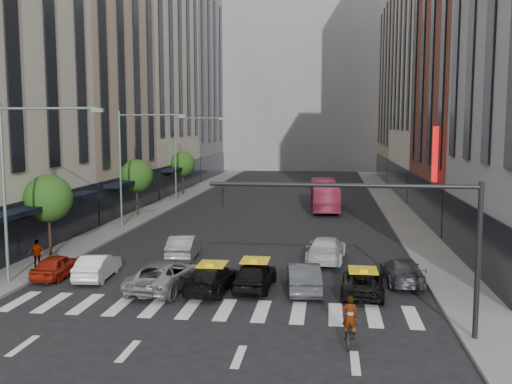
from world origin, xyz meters
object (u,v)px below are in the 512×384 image
(taxi_left, at_px, (212,278))
(car_white_front, at_px, (98,266))
(bus, at_px, (324,195))
(pedestrian_far, at_px, (37,254))
(streetlamp_far, at_px, (184,146))
(taxi_center, at_px, (255,275))
(streetlamp_near, at_px, (21,169))
(streetlamp_mid, at_px, (132,154))
(car_red, at_px, (57,266))
(motorcycle, at_px, (350,332))

(taxi_left, bearing_deg, car_white_front, -6.00)
(taxi_left, distance_m, bus, 28.78)
(taxi_left, bearing_deg, pedestrian_far, -7.38)
(streetlamp_far, distance_m, taxi_center, 33.64)
(car_white_front, relative_size, taxi_center, 0.96)
(bus, bearing_deg, streetlamp_near, 59.66)
(streetlamp_near, bearing_deg, streetlamp_mid, 90.00)
(car_white_front, height_order, taxi_left, taxi_left)
(streetlamp_near, height_order, streetlamp_far, same)
(taxi_center, bearing_deg, streetlamp_mid, -48.94)
(pedestrian_far, bearing_deg, car_red, 134.21)
(streetlamp_far, relative_size, taxi_center, 2.15)
(car_red, relative_size, bus, 0.36)
(taxi_left, height_order, taxi_center, taxi_center)
(streetlamp_far, bearing_deg, streetlamp_near, -90.00)
(bus, xyz_separation_m, motorcycle, (1.22, -34.40, -0.95))
(streetlamp_near, bearing_deg, pedestrian_far, 108.00)
(motorcycle, bearing_deg, car_red, -21.09)
(streetlamp_near, xyz_separation_m, streetlamp_far, (0.00, 32.00, 0.00))
(streetlamp_mid, bearing_deg, bus, 40.42)
(car_white_front, distance_m, taxi_left, 6.66)
(taxi_left, relative_size, motorcycle, 2.50)
(streetlamp_mid, height_order, streetlamp_far, same)
(taxi_left, bearing_deg, streetlamp_far, -65.96)
(car_red, bearing_deg, pedestrian_far, -34.14)
(taxi_left, distance_m, pedestrian_far, 10.85)
(motorcycle, bearing_deg, pedestrian_far, -22.15)
(streetlamp_near, xyz_separation_m, motorcycle, (15.90, -5.89, -5.43))
(car_red, relative_size, motorcycle, 2.02)
(streetlamp_near, bearing_deg, bus, 62.74)
(car_red, xyz_separation_m, car_white_front, (2.20, 0.08, 0.03))
(bus, distance_m, motorcycle, 34.44)
(streetlamp_near, relative_size, bus, 0.88)
(car_white_front, distance_m, pedestrian_far, 4.20)
(streetlamp_far, height_order, motorcycle, streetlamp_far)
(car_white_front, bearing_deg, taxi_center, 169.91)
(streetlamp_near, xyz_separation_m, bus, (14.69, 28.51, -4.47))
(car_white_front, relative_size, taxi_left, 0.88)
(streetlamp_mid, relative_size, streetlamp_far, 1.00)
(car_red, distance_m, bus, 30.21)
(bus, relative_size, pedestrian_far, 6.45)
(streetlamp_near, distance_m, motorcycle, 17.81)
(taxi_center, bearing_deg, streetlamp_near, 7.89)
(motorcycle, bearing_deg, streetlamp_near, -14.77)
(car_red, distance_m, pedestrian_far, 2.25)
(streetlamp_far, bearing_deg, taxi_left, -73.32)
(pedestrian_far, bearing_deg, motorcycle, 142.26)
(streetlamp_far, relative_size, car_red, 2.44)
(car_red, bearing_deg, bus, -115.66)
(pedestrian_far, bearing_deg, streetlamp_near, 97.97)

